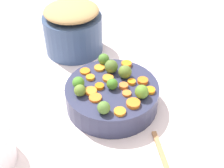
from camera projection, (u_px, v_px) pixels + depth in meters
tabletop at (120, 112)px, 0.93m from camera, size 2.40×2.40×0.02m
serving_bowl_carrots at (112, 96)px, 0.91m from camera, size 0.28×0.28×0.07m
metal_pot at (73, 34)px, 1.13m from camera, size 0.22×0.22×0.14m
stuffing_mound at (71, 11)px, 1.07m from camera, size 0.20×0.20×0.05m
carrot_slice_0 at (91, 91)px, 0.87m from camera, size 0.05×0.05×0.01m
carrot_slice_1 at (95, 98)px, 0.85m from camera, size 0.05×0.05×0.01m
carrot_slice_2 at (85, 71)px, 0.94m from camera, size 0.04×0.04×0.01m
carrot_slice_3 at (143, 81)px, 0.90m from camera, size 0.04×0.04×0.01m
carrot_slice_4 at (132, 82)px, 0.90m from camera, size 0.03×0.03×0.01m
carrot_slice_5 at (127, 93)px, 0.86m from camera, size 0.03×0.03×0.01m
carrot_slice_6 at (150, 90)px, 0.87m from camera, size 0.03×0.03×0.01m
carrot_slice_7 at (100, 68)px, 0.96m from camera, size 0.05×0.05×0.01m
carrot_slice_8 at (108, 78)px, 0.91m from camera, size 0.05×0.05×0.01m
carrot_slice_9 at (124, 86)px, 0.88m from camera, size 0.03×0.03×0.01m
carrot_slice_10 at (126, 64)px, 0.97m from camera, size 0.03×0.03×0.01m
carrot_slice_11 at (90, 78)px, 0.92m from camera, size 0.04×0.04×0.01m
carrot_slice_12 at (120, 112)px, 0.80m from camera, size 0.04×0.04×0.01m
carrot_slice_13 at (99, 86)px, 0.88m from camera, size 0.04×0.04×0.01m
carrot_slice_14 at (133, 103)px, 0.83m from camera, size 0.05×0.05×0.01m
brussels_sprout_0 at (78, 83)px, 0.88m from camera, size 0.04×0.04×0.04m
brussels_sprout_1 at (80, 90)px, 0.85m from camera, size 0.03×0.03×0.03m
brussels_sprout_2 at (104, 59)px, 0.97m from camera, size 0.04×0.04×0.04m
brussels_sprout_3 at (112, 84)px, 0.87m from camera, size 0.03×0.03×0.03m
brussels_sprout_4 at (125, 72)px, 0.91m from camera, size 0.04×0.04×0.04m
brussels_sprout_5 at (111, 66)px, 0.93m from camera, size 0.04×0.04×0.04m
brussels_sprout_6 at (142, 92)px, 0.84m from camera, size 0.04×0.04×0.04m
brussels_sprout_7 at (104, 108)px, 0.80m from camera, size 0.04×0.04×0.04m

